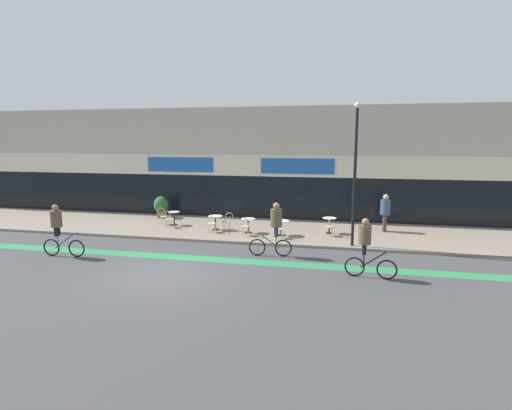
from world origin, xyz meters
The scene contains 22 objects.
ground_plane centered at (0.00, 0.00, 0.00)m, with size 120.00×120.00×0.00m, color #424244.
sidewalk_slab centered at (0.00, 7.25, 0.06)m, with size 40.00×5.50×0.12m, color gray.
storefront_facade centered at (0.00, 11.97, 3.17)m, with size 40.00×4.06×6.37m.
bike_lane_stripe centered at (0.00, 2.10, 0.00)m, with size 36.00×0.70×0.01m, color #2D844C.
bistro_table_0 centered at (-2.69, 7.17, 0.62)m, with size 0.60×0.60×0.71m.
bistro_table_1 centered at (-0.22, 6.55, 0.63)m, with size 0.72×0.72×0.71m.
bistro_table_2 centered at (1.53, 6.24, 0.62)m, with size 0.67×0.67×0.70m.
bistro_table_3 centered at (3.15, 6.04, 0.64)m, with size 0.78×0.78×0.71m.
bistro_table_4 centered at (5.34, 6.96, 0.66)m, with size 0.66×0.66×0.76m.
cafe_chair_0_near centered at (-2.70, 6.54, 0.64)m, with size 0.44×0.59×0.90m.
cafe_chair_0_side centered at (-3.31, 7.16, 0.64)m, with size 0.60×0.45×0.90m.
cafe_chair_1_near centered at (-0.21, 5.92, 0.64)m, with size 0.44×0.59×0.90m.
cafe_chair_1_side centered at (0.41, 6.55, 0.64)m, with size 0.57×0.40×0.90m.
cafe_chair_2_near centered at (1.53, 5.62, 0.64)m, with size 0.41×0.58×0.90m.
cafe_chair_3_near centered at (3.14, 5.42, 0.64)m, with size 0.45×0.60×0.90m.
cafe_chair_4_near centered at (5.35, 6.33, 0.64)m, with size 0.42×0.59×0.90m.
planter_pot centered at (-4.26, 8.96, 0.79)m, with size 0.82×0.82×1.23m.
lamp_post centered at (6.37, 4.86, 3.49)m, with size 0.26×0.26×5.92m.
cyclist_0 centered at (-4.94, 1.27, 1.18)m, with size 1.75×0.52×2.07m.
cyclist_1 centered at (3.34, 3.07, 1.26)m, with size 1.71×0.55×2.14m.
cyclist_2 centered at (6.71, 1.23, 1.15)m, with size 1.70×0.53×2.01m.
pedestrian_near_end centered at (7.97, 7.95, 1.21)m, with size 0.58×0.58×1.83m.
Camera 1 is at (5.81, -12.02, 4.53)m, focal length 28.00 mm.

